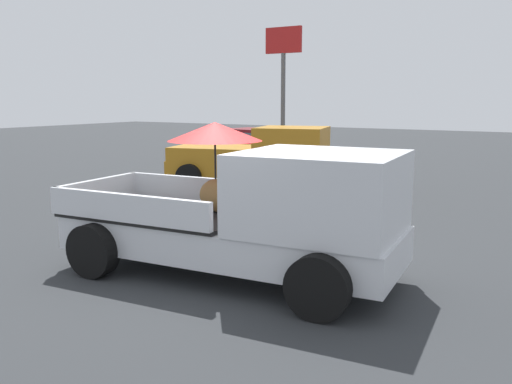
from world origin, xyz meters
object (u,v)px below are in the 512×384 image
at_px(pickup_truck_red, 259,158).
at_px(motel_sign, 283,71).
at_px(parked_sedan_near, 256,143).
at_px(pickup_truck_main, 258,213).

height_order(pickup_truck_red, motel_sign, motel_sign).
bearing_deg(motel_sign, parked_sedan_near, 137.52).
bearing_deg(pickup_truck_main, motel_sign, 112.00).
bearing_deg(motel_sign, pickup_truck_main, -63.32).
relative_size(pickup_truck_main, parked_sedan_near, 1.14).
height_order(pickup_truck_main, motel_sign, motel_sign).
relative_size(pickup_truck_main, motel_sign, 1.02).
bearing_deg(pickup_truck_red, pickup_truck_main, -73.84).
bearing_deg(pickup_truck_red, motel_sign, 94.03).
xyz_separation_m(pickup_truck_main, pickup_truck_red, (-4.15, 6.97, -0.11)).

